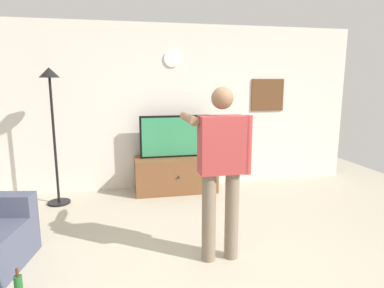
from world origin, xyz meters
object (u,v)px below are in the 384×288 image
at_px(wall_clock, 172,59).
at_px(framed_picture, 267,95).
at_px(person_standing_nearer_lamp, 221,164).
at_px(beverage_bottle, 19,288).
at_px(television, 175,136).
at_px(tv_stand, 176,174).
at_px(floor_lamp, 52,108).

relative_size(wall_clock, framed_picture, 0.44).
relative_size(person_standing_nearer_lamp, beverage_bottle, 5.96).
bearing_deg(wall_clock, framed_picture, 0.17).
distance_m(television, wall_clock, 1.26).
xyz_separation_m(television, person_standing_nearer_lamp, (0.11, -2.21, 0.08)).
distance_m(framed_picture, person_standing_nearer_lamp, 2.97).
bearing_deg(beverage_bottle, television, 56.24).
distance_m(tv_stand, wall_clock, 1.88).
bearing_deg(person_standing_nearer_lamp, wall_clock, 92.52).
bearing_deg(person_standing_nearer_lamp, tv_stand, 92.85).
bearing_deg(person_standing_nearer_lamp, beverage_bottle, -169.85).
xyz_separation_m(wall_clock, beverage_bottle, (-1.69, -2.78, -2.03)).
relative_size(tv_stand, wall_clock, 5.00).
distance_m(tv_stand, television, 0.63).
height_order(floor_lamp, beverage_bottle, floor_lamp).
height_order(person_standing_nearer_lamp, beverage_bottle, person_standing_nearer_lamp).
height_order(television, wall_clock, wall_clock).
relative_size(wall_clock, floor_lamp, 0.13).
bearing_deg(person_standing_nearer_lamp, floor_lamp, 133.99).
xyz_separation_m(floor_lamp, beverage_bottle, (0.09, -2.29, -1.29)).
distance_m(wall_clock, person_standing_nearer_lamp, 2.72).
relative_size(television, person_standing_nearer_lamp, 0.66).
bearing_deg(tv_stand, television, 90.00).
bearing_deg(framed_picture, person_standing_nearer_lamp, -122.57).
relative_size(tv_stand, floor_lamp, 0.67).
distance_m(television, floor_lamp, 1.87).
bearing_deg(beverage_bottle, person_standing_nearer_lamp, 10.15).
xyz_separation_m(wall_clock, floor_lamp, (-1.79, -0.49, -0.73)).
height_order(television, floor_lamp, floor_lamp).
xyz_separation_m(tv_stand, beverage_bottle, (-1.69, -2.49, -0.17)).
height_order(tv_stand, person_standing_nearer_lamp, person_standing_nearer_lamp).
bearing_deg(floor_lamp, beverage_bottle, -87.63).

